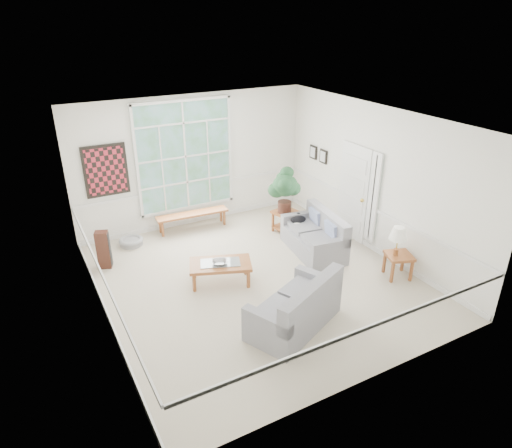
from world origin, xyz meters
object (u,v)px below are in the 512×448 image
(loveseat_front, at_px, (294,302))
(side_table, at_px, (398,266))
(end_table, at_px, (285,221))
(coffee_table, at_px, (221,273))
(loveseat_right, at_px, (314,233))

(loveseat_front, relative_size, side_table, 3.41)
(end_table, relative_size, side_table, 1.06)
(coffee_table, relative_size, side_table, 2.36)
(coffee_table, xyz_separation_m, side_table, (3.04, -1.41, 0.03))
(loveseat_front, bearing_deg, coffee_table, 81.96)
(loveseat_right, height_order, loveseat_front, loveseat_front)
(loveseat_right, distance_m, loveseat_front, 2.55)
(loveseat_right, distance_m, end_table, 1.11)
(end_table, bearing_deg, coffee_table, -149.94)
(loveseat_front, bearing_deg, loveseat_right, 23.78)
(loveseat_front, relative_size, end_table, 3.21)
(end_table, height_order, side_table, end_table)
(loveseat_front, distance_m, side_table, 2.57)
(loveseat_front, distance_m, coffee_table, 1.80)
(loveseat_right, relative_size, end_table, 3.13)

